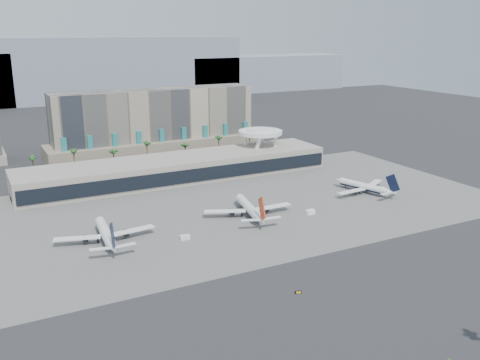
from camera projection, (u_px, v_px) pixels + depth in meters
name	position (u px, v px, depth m)	size (l,w,h in m)	color
ground	(286.00, 250.00, 198.54)	(900.00, 900.00, 0.00)	#232326
apron_pad	(222.00, 207.00, 245.43)	(260.00, 130.00, 0.06)	#5B5B59
mountain_ridge	(85.00, 74.00, 603.57)	(680.00, 60.00, 70.00)	gray
hotel	(156.00, 128.00, 347.13)	(140.00, 30.00, 42.00)	tan
terminal	(178.00, 167.00, 290.42)	(170.00, 32.50, 14.50)	#AEA699
saucer_structure	(260.00, 135.00, 316.90)	(26.00, 26.00, 21.89)	white
palm_row	(167.00, 147.00, 322.43)	(157.80, 2.80, 13.10)	brown
airliner_left	(106.00, 233.00, 204.97)	(38.90, 40.18, 13.87)	white
airliner_centre	(249.00, 208.00, 233.54)	(39.29, 40.83, 14.24)	white
airliner_right	(364.00, 186.00, 266.70)	(35.05, 36.32, 12.88)	white
service_vehicle_a	(185.00, 237.00, 207.73)	(3.84, 1.88, 1.88)	white
service_vehicle_b	(310.00, 212.00, 236.25)	(3.90, 2.23, 2.01)	white
taxiway_sign	(298.00, 292.00, 165.56)	(2.09, 0.98, 0.96)	black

